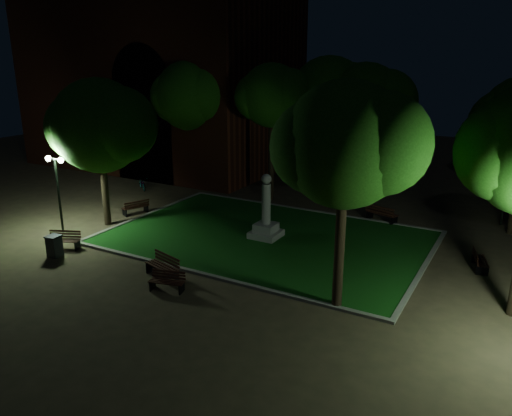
{
  "coord_description": "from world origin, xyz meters",
  "views": [
    {
      "loc": [
        10.92,
        -18.45,
        8.74
      ],
      "look_at": [
        -0.0,
        1.0,
        1.85
      ],
      "focal_mm": 35.0,
      "sensor_mm": 36.0,
      "label": 1
    }
  ],
  "objects_px": {
    "bench_near_left": "(163,267)",
    "bench_west_near": "(64,240)",
    "bench_right_side": "(479,261)",
    "bench_far_side": "(381,214)",
    "trash_bin": "(54,246)",
    "bench_near_right": "(167,282)",
    "bicycle": "(142,183)",
    "bench_left_side": "(136,208)",
    "monument": "(266,220)"
  },
  "relations": [
    {
      "from": "bench_left_side",
      "to": "bench_near_left",
      "type": "bearing_deg",
      "value": 72.28
    },
    {
      "from": "bench_right_side",
      "to": "bench_near_left",
      "type": "bearing_deg",
      "value": 108.06
    },
    {
      "from": "bench_far_side",
      "to": "trash_bin",
      "type": "bearing_deg",
      "value": 62.47
    },
    {
      "from": "monument",
      "to": "bench_near_right",
      "type": "bearing_deg",
      "value": -95.25
    },
    {
      "from": "bench_far_side",
      "to": "bicycle",
      "type": "distance_m",
      "value": 15.98
    },
    {
      "from": "monument",
      "to": "bench_left_side",
      "type": "distance_m",
      "value": 8.34
    },
    {
      "from": "trash_bin",
      "to": "bench_west_near",
      "type": "bearing_deg",
      "value": 115.63
    },
    {
      "from": "bench_west_near",
      "to": "trash_bin",
      "type": "bearing_deg",
      "value": -87.88
    },
    {
      "from": "trash_bin",
      "to": "bench_right_side",
      "type": "bearing_deg",
      "value": 25.0
    },
    {
      "from": "trash_bin",
      "to": "bicycle",
      "type": "relative_size",
      "value": 0.6
    },
    {
      "from": "bench_near_right",
      "to": "bench_far_side",
      "type": "distance_m",
      "value": 13.09
    },
    {
      "from": "bench_west_near",
      "to": "bench_near_left",
      "type": "bearing_deg",
      "value": -24.99
    },
    {
      "from": "bench_near_left",
      "to": "bicycle",
      "type": "relative_size",
      "value": 1.07
    },
    {
      "from": "bench_far_side",
      "to": "bicycle",
      "type": "relative_size",
      "value": 1.11
    },
    {
      "from": "bench_right_side",
      "to": "bench_far_side",
      "type": "xyz_separation_m",
      "value": [
        -5.35,
        4.1,
        0.08
      ]
    },
    {
      "from": "bench_near_right",
      "to": "bench_right_side",
      "type": "height_order",
      "value": "bench_right_side"
    },
    {
      "from": "monument",
      "to": "bench_far_side",
      "type": "distance_m",
      "value": 6.8
    },
    {
      "from": "bench_west_near",
      "to": "trash_bin",
      "type": "xyz_separation_m",
      "value": [
        0.42,
        -0.88,
        0.11
      ]
    },
    {
      "from": "bench_near_left",
      "to": "bench_west_near",
      "type": "height_order",
      "value": "bench_near_left"
    },
    {
      "from": "bench_near_left",
      "to": "bench_right_side",
      "type": "bearing_deg",
      "value": 48.2
    },
    {
      "from": "bench_right_side",
      "to": "trash_bin",
      "type": "relative_size",
      "value": 1.51
    },
    {
      "from": "bench_left_side",
      "to": "trash_bin",
      "type": "xyz_separation_m",
      "value": [
        1.1,
        -6.5,
        0.11
      ]
    },
    {
      "from": "bench_near_right",
      "to": "bench_west_near",
      "type": "xyz_separation_m",
      "value": [
        -7.01,
        1.07,
        0.03
      ]
    },
    {
      "from": "bicycle",
      "to": "bench_near_left",
      "type": "bearing_deg",
      "value": -98.83
    },
    {
      "from": "bench_left_side",
      "to": "bench_right_side",
      "type": "relative_size",
      "value": 1.06
    },
    {
      "from": "bicycle",
      "to": "trash_bin",
      "type": "bearing_deg",
      "value": -121.43
    },
    {
      "from": "bench_near_left",
      "to": "trash_bin",
      "type": "xyz_separation_m",
      "value": [
        -5.64,
        -0.73,
        0.07
      ]
    },
    {
      "from": "bench_near_right",
      "to": "trash_bin",
      "type": "height_order",
      "value": "trash_bin"
    },
    {
      "from": "bench_near_right",
      "to": "bench_right_side",
      "type": "xyz_separation_m",
      "value": [
        10.25,
        8.04,
        0.01
      ]
    },
    {
      "from": "bench_west_near",
      "to": "monument",
      "type": "bearing_deg",
      "value": 13.68
    },
    {
      "from": "bench_near_left",
      "to": "trash_bin",
      "type": "bearing_deg",
      "value": -156.94
    },
    {
      "from": "bench_near_left",
      "to": "bicycle",
      "type": "height_order",
      "value": "bench_near_left"
    },
    {
      "from": "bench_far_side",
      "to": "bench_left_side",
      "type": "bearing_deg",
      "value": 39.75
    },
    {
      "from": "bench_left_side",
      "to": "bench_right_side",
      "type": "height_order",
      "value": "bench_left_side"
    },
    {
      "from": "bench_right_side",
      "to": "bench_far_side",
      "type": "height_order",
      "value": "bench_far_side"
    },
    {
      "from": "bench_near_left",
      "to": "bench_right_side",
      "type": "xyz_separation_m",
      "value": [
        11.19,
        7.12,
        -0.07
      ]
    },
    {
      "from": "monument",
      "to": "bench_far_side",
      "type": "bearing_deg",
      "value": 50.99
    },
    {
      "from": "bench_west_near",
      "to": "trash_bin",
      "type": "height_order",
      "value": "trash_bin"
    },
    {
      "from": "bench_left_side",
      "to": "bench_right_side",
      "type": "bearing_deg",
      "value": 117.16
    },
    {
      "from": "bench_west_near",
      "to": "bench_near_right",
      "type": "bearing_deg",
      "value": -32.21
    },
    {
      "from": "bench_west_near",
      "to": "bench_right_side",
      "type": "height_order",
      "value": "bench_west_near"
    },
    {
      "from": "bench_near_left",
      "to": "bench_right_side",
      "type": "distance_m",
      "value": 13.27
    },
    {
      "from": "bench_west_near",
      "to": "bench_far_side",
      "type": "height_order",
      "value": "bench_far_side"
    },
    {
      "from": "bench_near_right",
      "to": "bench_west_near",
      "type": "relative_size",
      "value": 0.91
    },
    {
      "from": "monument",
      "to": "trash_bin",
      "type": "bearing_deg",
      "value": -137.22
    },
    {
      "from": "monument",
      "to": "bench_near_left",
      "type": "relative_size",
      "value": 1.8
    },
    {
      "from": "bench_near_right",
      "to": "bench_west_near",
      "type": "distance_m",
      "value": 7.09
    },
    {
      "from": "bench_right_side",
      "to": "bench_left_side",
      "type": "bearing_deg",
      "value": 79.89
    },
    {
      "from": "bench_near_right",
      "to": "bench_right_side",
      "type": "bearing_deg",
      "value": 23.3
    },
    {
      "from": "monument",
      "to": "bicycle",
      "type": "distance_m",
      "value": 12.41
    }
  ]
}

